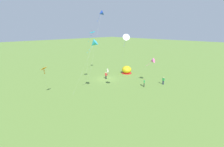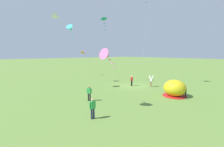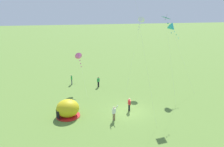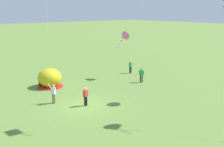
{
  "view_description": "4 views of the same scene",
  "coord_description": "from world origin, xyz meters",
  "px_view_note": "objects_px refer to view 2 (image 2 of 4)",
  "views": [
    {
      "loc": [
        23.73,
        26.15,
        11.89
      ],
      "look_at": [
        2.39,
        4.54,
        2.86
      ],
      "focal_mm": 24.0,
      "sensor_mm": 36.0,
      "label": 1
    },
    {
      "loc": [
        -16.58,
        18.1,
        5.37
      ],
      "look_at": [
        2.56,
        2.22,
        2.0
      ],
      "focal_mm": 24.0,
      "sensor_mm": 36.0,
      "label": 2
    },
    {
      "loc": [
        -7.62,
        -23.88,
        12.5
      ],
      "look_at": [
        -1.36,
        3.56,
        4.0
      ],
      "focal_mm": 35.0,
      "sensor_mm": 36.0,
      "label": 3
    },
    {
      "loc": [
        18.73,
        -12.29,
        8.41
      ],
      "look_at": [
        -0.54,
        3.62,
        2.33
      ],
      "focal_mm": 42.0,
      "sensor_mm": 36.0,
      "label": 4
    }
  ],
  "objects_px": {
    "kite_pink": "(106,55)",
    "popup_tent": "(175,88)",
    "person_center_field": "(89,93)",
    "kite_orange": "(84,53)",
    "person_arms_raised": "(151,81)",
    "kite_white": "(57,16)",
    "kite_teal": "(104,21)",
    "person_far_back": "(132,80)",
    "person_strolling": "(93,107)",
    "kite_cyan": "(70,29)"
  },
  "relations": [
    {
      "from": "popup_tent",
      "to": "kite_teal",
      "type": "relative_size",
      "value": 0.24
    },
    {
      "from": "person_far_back",
      "to": "popup_tent",
      "type": "bearing_deg",
      "value": 177.93
    },
    {
      "from": "person_arms_raised",
      "to": "person_strolling",
      "type": "relative_size",
      "value": 1.1
    },
    {
      "from": "popup_tent",
      "to": "kite_pink",
      "type": "bearing_deg",
      "value": 76.04
    },
    {
      "from": "person_far_back",
      "to": "kite_teal",
      "type": "bearing_deg",
      "value": 18.71
    },
    {
      "from": "person_arms_raised",
      "to": "kite_teal",
      "type": "xyz_separation_m",
      "value": [
        7.6,
        3.67,
        9.93
      ]
    },
    {
      "from": "kite_orange",
      "to": "kite_cyan",
      "type": "xyz_separation_m",
      "value": [
        -6.2,
        5.86,
        4.27
      ]
    },
    {
      "from": "popup_tent",
      "to": "person_center_field",
      "type": "height_order",
      "value": "popup_tent"
    },
    {
      "from": "kite_white",
      "to": "person_center_field",
      "type": "bearing_deg",
      "value": -175.18
    },
    {
      "from": "person_strolling",
      "to": "kite_teal",
      "type": "relative_size",
      "value": 0.15
    },
    {
      "from": "kite_pink",
      "to": "popup_tent",
      "type": "bearing_deg",
      "value": -103.96
    },
    {
      "from": "kite_orange",
      "to": "kite_pink",
      "type": "height_order",
      "value": "kite_orange"
    },
    {
      "from": "person_arms_raised",
      "to": "popup_tent",
      "type": "bearing_deg",
      "value": 156.97
    },
    {
      "from": "kite_white",
      "to": "kite_teal",
      "type": "relative_size",
      "value": 0.95
    },
    {
      "from": "kite_orange",
      "to": "kite_cyan",
      "type": "relative_size",
      "value": 0.58
    },
    {
      "from": "kite_pink",
      "to": "kite_cyan",
      "type": "distance_m",
      "value": 14.81
    },
    {
      "from": "person_arms_raised",
      "to": "kite_orange",
      "type": "relative_size",
      "value": 0.31
    },
    {
      "from": "person_center_field",
      "to": "kite_pink",
      "type": "height_order",
      "value": "kite_pink"
    },
    {
      "from": "kite_white",
      "to": "person_arms_raised",
      "type": "bearing_deg",
      "value": -121.05
    },
    {
      "from": "kite_cyan",
      "to": "person_center_field",
      "type": "bearing_deg",
      "value": 164.52
    },
    {
      "from": "popup_tent",
      "to": "person_arms_raised",
      "type": "xyz_separation_m",
      "value": [
        5.15,
        -2.19,
        0.0
      ]
    },
    {
      "from": "popup_tent",
      "to": "kite_pink",
      "type": "distance_m",
      "value": 10.23
    },
    {
      "from": "person_center_field",
      "to": "kite_cyan",
      "type": "distance_m",
      "value": 14.22
    },
    {
      "from": "person_far_back",
      "to": "kite_pink",
      "type": "distance_m",
      "value": 11.54
    },
    {
      "from": "person_center_field",
      "to": "person_far_back",
      "type": "height_order",
      "value": "same"
    },
    {
      "from": "popup_tent",
      "to": "person_arms_raised",
      "type": "distance_m",
      "value": 5.59
    },
    {
      "from": "person_far_back",
      "to": "kite_teal",
      "type": "distance_m",
      "value": 11.37
    },
    {
      "from": "person_strolling",
      "to": "kite_white",
      "type": "height_order",
      "value": "kite_white"
    },
    {
      "from": "person_far_back",
      "to": "person_strolling",
      "type": "height_order",
      "value": "same"
    },
    {
      "from": "person_far_back",
      "to": "kite_pink",
      "type": "relative_size",
      "value": 0.29
    },
    {
      "from": "person_center_field",
      "to": "kite_orange",
      "type": "bearing_deg",
      "value": -27.46
    },
    {
      "from": "person_center_field",
      "to": "kite_orange",
      "type": "height_order",
      "value": "kite_orange"
    },
    {
      "from": "kite_pink",
      "to": "kite_cyan",
      "type": "xyz_separation_m",
      "value": [
        13.85,
        -2.81,
        4.42
      ]
    },
    {
      "from": "person_far_back",
      "to": "kite_teal",
      "type": "relative_size",
      "value": 0.15
    },
    {
      "from": "person_arms_raised",
      "to": "person_far_back",
      "type": "bearing_deg",
      "value": 38.34
    },
    {
      "from": "person_arms_raised",
      "to": "kite_cyan",
      "type": "height_order",
      "value": "kite_cyan"
    },
    {
      "from": "person_arms_raised",
      "to": "kite_white",
      "type": "bearing_deg",
      "value": 58.95
    },
    {
      "from": "popup_tent",
      "to": "person_center_field",
      "type": "distance_m",
      "value": 10.63
    },
    {
      "from": "kite_pink",
      "to": "kite_teal",
      "type": "distance_m",
      "value": 14.16
    },
    {
      "from": "person_far_back",
      "to": "person_arms_raised",
      "type": "height_order",
      "value": "person_arms_raised"
    },
    {
      "from": "person_strolling",
      "to": "person_center_field",
      "type": "bearing_deg",
      "value": -27.73
    },
    {
      "from": "kite_cyan",
      "to": "kite_orange",
      "type": "bearing_deg",
      "value": -43.4
    },
    {
      "from": "person_strolling",
      "to": "person_arms_raised",
      "type": "bearing_deg",
      "value": -73.17
    },
    {
      "from": "person_arms_raised",
      "to": "person_center_field",
      "type": "bearing_deg",
      "value": 89.61
    },
    {
      "from": "kite_orange",
      "to": "kite_pink",
      "type": "distance_m",
      "value": 21.84
    },
    {
      "from": "person_center_field",
      "to": "kite_white",
      "type": "xyz_separation_m",
      "value": [
        7.18,
        0.61,
        9.51
      ]
    },
    {
      "from": "popup_tent",
      "to": "person_arms_raised",
      "type": "bearing_deg",
      "value": -23.03
    },
    {
      "from": "kite_orange",
      "to": "kite_pink",
      "type": "xyz_separation_m",
      "value": [
        -20.05,
        8.67,
        -0.14
      ]
    },
    {
      "from": "person_far_back",
      "to": "person_arms_raised",
      "type": "xyz_separation_m",
      "value": [
        -2.42,
        -1.91,
        0.03
      ]
    },
    {
      "from": "popup_tent",
      "to": "kite_orange",
      "type": "relative_size",
      "value": 0.47
    }
  ]
}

